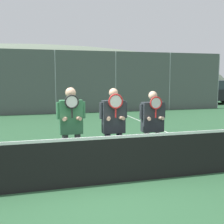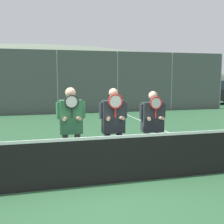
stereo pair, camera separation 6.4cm
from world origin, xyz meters
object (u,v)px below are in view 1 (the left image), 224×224
player_center_left (114,124)px  car_far_right (216,92)px  car_left_of_center (19,95)px  car_center (94,94)px  car_right_of_center (158,93)px  player_center_right (152,123)px  player_leftmost (71,124)px

player_center_left → car_far_right: player_center_left is taller
player_center_left → car_left_of_center: bearing=101.3°
car_center → player_center_left: bearing=-99.6°
car_center → car_far_right: size_ratio=1.06×
player_center_left → car_center: bearing=80.4°
car_right_of_center → car_left_of_center: bearing=179.9°
car_center → car_right_of_center: size_ratio=1.14×
player_center_right → car_center: car_center is taller
player_center_left → player_center_right: bearing=5.7°
player_leftmost → car_left_of_center: (-1.78, 13.24, -0.19)m
player_center_left → car_right_of_center: size_ratio=0.46×
player_center_left → car_far_right: (11.87, 13.15, -0.17)m
player_center_left → car_right_of_center: bearing=61.9°
player_center_right → car_center: size_ratio=0.39×
player_center_left → player_center_right: size_ratio=1.04×
car_center → player_leftmost: bearing=-103.5°
player_leftmost → car_right_of_center: (8.01, 13.23, -0.21)m
car_left_of_center → player_leftmost: bearing=-82.4°
car_right_of_center → player_leftmost: bearing=-121.2°
player_leftmost → car_center: size_ratio=0.41×
player_center_right → car_far_right: bearing=50.1°
player_center_left → car_center: size_ratio=0.40×
car_far_right → car_center: bearing=179.9°
car_left_of_center → car_center: size_ratio=0.89×
player_center_left → car_right_of_center: 15.10m
player_center_left → car_left_of_center: (-2.67, 13.34, -0.16)m
car_far_right → player_leftmost: bearing=-134.4°
car_left_of_center → player_center_right: bearing=-74.7°
car_left_of_center → car_far_right: car_left_of_center is taller
car_center → car_far_right: car_far_right is taller
player_leftmost → player_center_left: bearing=-6.1°
player_leftmost → car_right_of_center: bearing=58.8°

